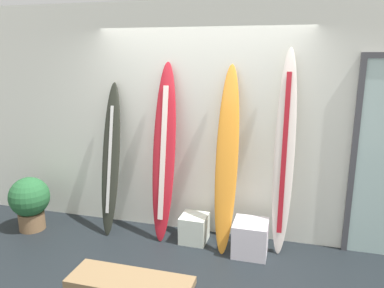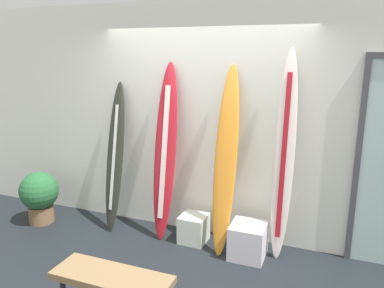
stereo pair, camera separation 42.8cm
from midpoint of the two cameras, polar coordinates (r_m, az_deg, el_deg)
ground at (r=3.95m, az=-6.69°, el=-20.86°), size 8.00×8.00×0.04m
wall_back at (r=4.55m, az=-1.06°, el=3.45°), size 7.20×0.20×2.80m
surfboard_charcoal at (r=4.75m, az=-14.81°, el=-2.33°), size 0.23×0.46×1.87m
surfboard_crimson at (r=4.44m, az=-7.06°, el=-1.59°), size 0.29×0.44×2.12m
surfboard_sunset at (r=4.18m, az=2.42°, el=-2.66°), size 0.26×0.53×2.10m
surfboard_ivory at (r=4.15m, az=11.03°, el=-1.81°), size 0.23×0.33×2.28m
display_block_left at (r=4.59m, az=-2.45°, el=-12.78°), size 0.32×0.32×0.33m
display_block_center at (r=4.34m, az=6.04°, el=-14.11°), size 0.38×0.38×0.38m
potted_plant at (r=5.30m, az=-25.69°, el=-7.82°), size 0.50×0.50×0.69m
bench at (r=3.23m, az=-13.40°, el=-20.41°), size 0.99×0.34×0.49m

